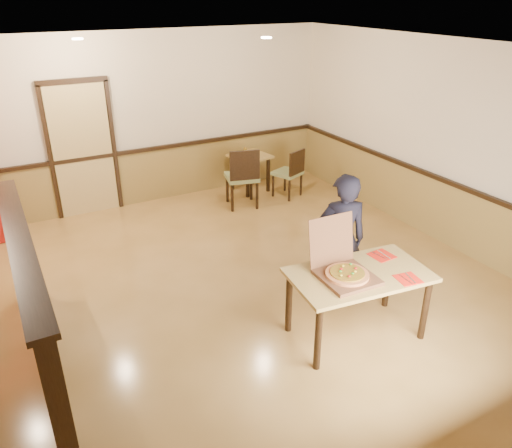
{
  "coord_description": "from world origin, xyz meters",
  "views": [
    {
      "loc": [
        -2.03,
        -4.51,
        3.37
      ],
      "look_at": [
        0.43,
        0.0,
        0.93
      ],
      "focal_mm": 35.0,
      "sensor_mm": 36.0,
      "label": 1
    }
  ],
  "objects_px": {
    "diner_chair": "(332,261)",
    "main_table": "(359,282)",
    "side_chair_left": "(243,175)",
    "side_chair_right": "(290,171)",
    "diner": "(341,241)",
    "side_table": "(250,164)",
    "condiment": "(245,151)",
    "pizza_box": "(344,270)"
  },
  "relations": [
    {
      "from": "side_table",
      "to": "condiment",
      "type": "relative_size",
      "value": 5.29
    },
    {
      "from": "diner",
      "to": "side_chair_right",
      "type": "bearing_deg",
      "value": -93.18
    },
    {
      "from": "side_chair_left",
      "to": "side_table",
      "type": "distance_m",
      "value": 0.78
    },
    {
      "from": "main_table",
      "to": "condiment",
      "type": "distance_m",
      "value": 4.39
    },
    {
      "from": "side_chair_right",
      "to": "condiment",
      "type": "height_order",
      "value": "side_chair_right"
    },
    {
      "from": "diner_chair",
      "to": "side_chair_left",
      "type": "distance_m",
      "value": 2.9
    },
    {
      "from": "diner_chair",
      "to": "diner",
      "type": "relative_size",
      "value": 0.52
    },
    {
      "from": "pizza_box",
      "to": "condiment",
      "type": "xyz_separation_m",
      "value": [
        1.11,
        4.26,
        -0.09
      ]
    },
    {
      "from": "diner_chair",
      "to": "pizza_box",
      "type": "bearing_deg",
      "value": -115.74
    },
    {
      "from": "diner_chair",
      "to": "pizza_box",
      "type": "distance_m",
      "value": 0.91
    },
    {
      "from": "condiment",
      "to": "side_chair_right",
      "type": "bearing_deg",
      "value": -49.81
    },
    {
      "from": "side_chair_left",
      "to": "diner",
      "type": "bearing_deg",
      "value": 98.69
    },
    {
      "from": "main_table",
      "to": "diner_chair",
      "type": "distance_m",
      "value": 0.8
    },
    {
      "from": "main_table",
      "to": "side_chair_left",
      "type": "distance_m",
      "value": 3.66
    },
    {
      "from": "main_table",
      "to": "side_chair_left",
      "type": "bearing_deg",
      "value": 88.29
    },
    {
      "from": "side_chair_right",
      "to": "main_table",
      "type": "bearing_deg",
      "value": 45.92
    },
    {
      "from": "pizza_box",
      "to": "diner",
      "type": "bearing_deg",
      "value": 57.42
    },
    {
      "from": "pizza_box",
      "to": "condiment",
      "type": "bearing_deg",
      "value": 77.85
    },
    {
      "from": "side_chair_left",
      "to": "diner",
      "type": "xyz_separation_m",
      "value": [
        -0.31,
        -3.02,
        0.23
      ]
    },
    {
      "from": "main_table",
      "to": "diner",
      "type": "relative_size",
      "value": 0.94
    },
    {
      "from": "main_table",
      "to": "diner_chair",
      "type": "relative_size",
      "value": 1.8
    },
    {
      "from": "diner_chair",
      "to": "condiment",
      "type": "xyz_separation_m",
      "value": [
        0.69,
        3.54,
        0.28
      ]
    },
    {
      "from": "side_chair_right",
      "to": "side_chair_left",
      "type": "bearing_deg",
      "value": -21.13
    },
    {
      "from": "main_table",
      "to": "side_chair_right",
      "type": "bearing_deg",
      "value": 74.56
    },
    {
      "from": "diner_chair",
      "to": "main_table",
      "type": "bearing_deg",
      "value": -103.06
    },
    {
      "from": "side_table",
      "to": "condiment",
      "type": "xyz_separation_m",
      "value": [
        -0.08,
        0.04,
        0.24
      ]
    },
    {
      "from": "side_chair_left",
      "to": "condiment",
      "type": "relative_size",
      "value": 7.65
    },
    {
      "from": "diner",
      "to": "condiment",
      "type": "distance_m",
      "value": 3.75
    },
    {
      "from": "main_table",
      "to": "pizza_box",
      "type": "distance_m",
      "value": 0.26
    },
    {
      "from": "side_table",
      "to": "side_chair_left",
      "type": "bearing_deg",
      "value": -126.93
    },
    {
      "from": "diner",
      "to": "condiment",
      "type": "xyz_separation_m",
      "value": [
        0.7,
        3.69,
        -0.06
      ]
    },
    {
      "from": "main_table",
      "to": "diner",
      "type": "xyz_separation_m",
      "value": [
        0.22,
        0.6,
        0.15
      ]
    },
    {
      "from": "side_chair_left",
      "to": "side_chair_right",
      "type": "relative_size",
      "value": 1.19
    },
    {
      "from": "diner_chair",
      "to": "side_chair_right",
      "type": "bearing_deg",
      "value": 71.27
    },
    {
      "from": "side_chair_right",
      "to": "pizza_box",
      "type": "bearing_deg",
      "value": 43.33
    },
    {
      "from": "side_chair_left",
      "to": "side_chair_right",
      "type": "bearing_deg",
      "value": -164.55
    },
    {
      "from": "diner_chair",
      "to": "pizza_box",
      "type": "relative_size",
      "value": 1.31
    },
    {
      "from": "diner",
      "to": "side_table",
      "type": "bearing_deg",
      "value": -82.8
    },
    {
      "from": "condiment",
      "to": "pizza_box",
      "type": "bearing_deg",
      "value": -104.56
    },
    {
      "from": "side_table",
      "to": "condiment",
      "type": "bearing_deg",
      "value": 151.34
    },
    {
      "from": "diner",
      "to": "main_table",
      "type": "bearing_deg",
      "value": 89.15
    },
    {
      "from": "side_table",
      "to": "condiment",
      "type": "height_order",
      "value": "condiment"
    }
  ]
}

